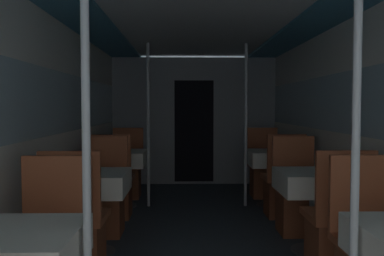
{
  "coord_description": "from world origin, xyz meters",
  "views": [
    {
      "loc": [
        -0.18,
        -1.16,
        1.28
      ],
      "look_at": [
        -0.1,
        2.72,
        1.08
      ],
      "focal_mm": 40.0,
      "sensor_mm": 36.0,
      "label": 1
    }
  ],
  "objects": [
    {
      "name": "wall_left",
      "position": [
        -1.36,
        2.71,
        1.08
      ],
      "size": [
        0.05,
        8.22,
        2.08
      ],
      "color": "silver",
      "rests_on": "ground_plane"
    },
    {
      "name": "wall_right",
      "position": [
        1.36,
        2.71,
        1.08
      ],
      "size": [
        0.05,
        8.22,
        2.08
      ],
      "color": "silver",
      "rests_on": "ground_plane"
    },
    {
      "name": "ceiling_panel",
      "position": [
        0.0,
        2.71,
        2.12
      ],
      "size": [
        2.73,
        8.22,
        0.07
      ],
      "color": "silver",
      "rests_on": "wall_left"
    },
    {
      "name": "bulkhead_far",
      "position": [
        0.0,
        5.88,
        1.03
      ],
      "size": [
        2.67,
        0.09,
        2.08
      ],
      "color": "gray",
      "rests_on": "ground_plane"
    },
    {
      "name": "dining_table_left_0",
      "position": [
        -0.97,
        0.8,
        0.59
      ],
      "size": [
        0.62,
        0.62,
        0.71
      ],
      "color": "#4C4C51",
      "rests_on": "ground_plane"
    },
    {
      "name": "support_pole_left_0",
      "position": [
        -0.62,
        0.8,
        1.04
      ],
      "size": [
        0.04,
        0.04,
        2.08
      ],
      "color": "silver",
      "rests_on": "ground_plane"
    },
    {
      "name": "dining_table_left_1",
      "position": [
        -0.97,
        2.53,
        0.59
      ],
      "size": [
        0.62,
        0.62,
        0.71
      ],
      "color": "#4C4C51",
      "rests_on": "ground_plane"
    },
    {
      "name": "chair_left_near_1",
      "position": [
        -0.97,
        1.98,
        0.3
      ],
      "size": [
        0.43,
        0.43,
        0.97
      ],
      "color": "brown",
      "rests_on": "ground_plane"
    },
    {
      "name": "chair_left_far_1",
      "position": [
        -0.97,
        3.09,
        0.3
      ],
      "size": [
        0.43,
        0.43,
        0.97
      ],
      "rotation": [
        0.0,
        0.0,
        3.14
      ],
      "color": "brown",
      "rests_on": "ground_plane"
    },
    {
      "name": "dining_table_left_2",
      "position": [
        -0.97,
        4.27,
        0.59
      ],
      "size": [
        0.62,
        0.62,
        0.71
      ],
      "color": "#4C4C51",
      "rests_on": "ground_plane"
    },
    {
      "name": "chair_left_near_2",
      "position": [
        -0.97,
        3.72,
        0.3
      ],
      "size": [
        0.43,
        0.43,
        0.97
      ],
      "color": "brown",
      "rests_on": "ground_plane"
    },
    {
      "name": "chair_left_far_2",
      "position": [
        -0.97,
        4.83,
        0.3
      ],
      "size": [
        0.43,
        0.43,
        0.97
      ],
      "rotation": [
        0.0,
        0.0,
        3.14
      ],
      "color": "brown",
      "rests_on": "ground_plane"
    },
    {
      "name": "support_pole_left_2",
      "position": [
        -0.62,
        4.27,
        1.04
      ],
      "size": [
        0.04,
        0.04,
        2.08
      ],
      "color": "silver",
      "rests_on": "ground_plane"
    },
    {
      "name": "support_pole_right_0",
      "position": [
        0.62,
        0.8,
        1.04
      ],
      "size": [
        0.04,
        0.04,
        2.08
      ],
      "color": "silver",
      "rests_on": "ground_plane"
    },
    {
      "name": "dining_table_right_1",
      "position": [
        0.97,
        2.53,
        0.59
      ],
      "size": [
        0.62,
        0.62,
        0.71
      ],
      "color": "#4C4C51",
      "rests_on": "ground_plane"
    },
    {
      "name": "chair_right_near_1",
      "position": [
        0.97,
        1.98,
        0.3
      ],
      "size": [
        0.43,
        0.43,
        0.97
      ],
      "color": "brown",
      "rests_on": "ground_plane"
    },
    {
      "name": "chair_right_far_1",
      "position": [
        0.97,
        3.09,
        0.3
      ],
      "size": [
        0.43,
        0.43,
        0.97
      ],
      "rotation": [
        0.0,
        0.0,
        3.14
      ],
      "color": "brown",
      "rests_on": "ground_plane"
    },
    {
      "name": "dining_table_right_2",
      "position": [
        0.97,
        4.27,
        0.59
      ],
      "size": [
        0.62,
        0.62,
        0.71
      ],
      "color": "#4C4C51",
      "rests_on": "ground_plane"
    },
    {
      "name": "chair_right_near_2",
      "position": [
        0.97,
        3.72,
        0.3
      ],
      "size": [
        0.43,
        0.43,
        0.97
      ],
      "color": "brown",
      "rests_on": "ground_plane"
    },
    {
      "name": "chair_right_far_2",
      "position": [
        0.97,
        4.83,
        0.3
      ],
      "size": [
        0.43,
        0.43,
        0.97
      ],
      "rotation": [
        0.0,
        0.0,
        3.14
      ],
      "color": "brown",
      "rests_on": "ground_plane"
    },
    {
      "name": "support_pole_right_2",
      "position": [
        0.62,
        4.27,
        1.04
      ],
      "size": [
        0.04,
        0.04,
        2.08
      ],
      "color": "silver",
      "rests_on": "ground_plane"
    }
  ]
}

